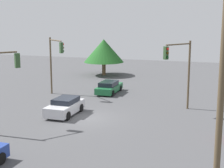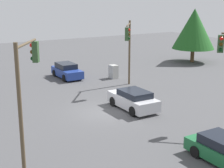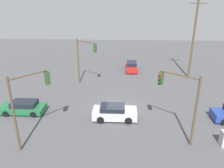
# 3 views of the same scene
# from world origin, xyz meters

# --- Properties ---
(ground_plane) EXTENTS (80.00, 80.00, 0.00)m
(ground_plane) POSITION_xyz_m (0.00, 0.00, 0.00)
(ground_plane) COLOR #4C4C4F
(sedan_silver) EXTENTS (4.17, 1.96, 1.41)m
(sedan_silver) POSITION_xyz_m (-0.40, -2.01, 0.69)
(sedan_silver) COLOR silver
(sedan_silver) RESTS_ON ground_plane
(sedan_red) EXTENTS (1.85, 4.21, 1.36)m
(sedan_red) POSITION_xyz_m (1.75, 13.14, 0.65)
(sedan_red) COLOR red
(sedan_red) RESTS_ON ground_plane
(sedan_green) EXTENTS (4.42, 1.87, 1.28)m
(sedan_green) POSITION_xyz_m (-9.58, -1.27, 0.62)
(sedan_green) COLOR #1E6638
(sedan_green) RESTS_ON ground_plane
(traffic_signal_main) EXTENTS (2.80, 1.94, 6.01)m
(traffic_signal_main) POSITION_xyz_m (-4.52, 6.77, 4.08)
(traffic_signal_main) COLOR brown
(traffic_signal_main) RESTS_ON ground_plane
(traffic_signal_cross) EXTENTS (2.21, 2.54, 5.96)m
(traffic_signal_cross) POSITION_xyz_m (-6.61, -6.05, 4.05)
(traffic_signal_cross) COLOR brown
(traffic_signal_cross) RESTS_ON ground_plane
(traffic_signal_aux) EXTENTS (2.71, 2.18, 5.77)m
(traffic_signal_aux) POSITION_xyz_m (4.72, -4.95, 3.93)
(traffic_signal_aux) COLOR brown
(traffic_signal_aux) RESTS_ON ground_plane
(utility_pole_tall) EXTENTS (2.20, 0.28, 11.78)m
(utility_pole_tall) POSITION_xyz_m (9.95, 10.27, 6.20)
(utility_pole_tall) COLOR brown
(utility_pole_tall) RESTS_ON ground_plane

